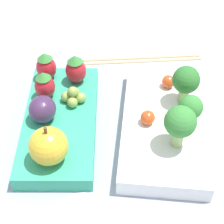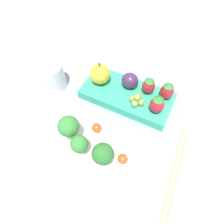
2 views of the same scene
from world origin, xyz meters
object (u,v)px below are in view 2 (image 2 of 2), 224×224
Objects in this scene: strawberry_1 at (149,85)px; bento_box_fruit at (127,96)px; strawberry_0 at (157,104)px; broccoli_floret_0 at (80,145)px; apple at (100,74)px; strawberry_2 at (167,91)px; broccoli_floret_2 at (103,154)px; bento_box_savoury at (94,144)px; cherry_tomato_1 at (123,159)px; grape_cluster at (137,100)px; broccoli_floret_1 at (69,127)px; cherry_tomato_0 at (96,127)px; chopsticks_pair at (176,173)px; plum at (129,80)px; drinking_cup at (51,76)px.

bento_box_fruit is at bearing 34.03° from strawberry_1.
strawberry_0 is (-0.08, 0.01, 0.04)m from bento_box_fruit.
apple is (0.07, -0.18, -0.01)m from broccoli_floret_0.
strawberry_0 is 0.05m from strawberry_2.
strawberry_0 is (-0.04, -0.16, -0.02)m from broccoli_floret_2.
bento_box_savoury is 0.20m from strawberry_2.
broccoli_floret_0 reaches higher than strawberry_2.
grape_cluster is (0.04, -0.14, -0.00)m from cherry_tomato_1.
broccoli_floret_1 reaches higher than cherry_tomato_0.
bento_box_savoury is 0.07m from broccoli_floret_1.
strawberry_2 is at bearing -119.73° from cherry_tomato_0.
strawberry_2 is at bearing -95.46° from strawberry_0.
bento_box_fruit is at bearing -34.34° from chopsticks_pair.
cherry_tomato_1 is 0.15m from grape_cluster.
strawberry_0 is 0.10m from plum.
cherry_tomato_0 is at bearing 159.32° from drinking_cup.
cherry_tomato_0 is 0.14m from strawberry_0.
strawberry_2 reaches higher than bento_box_savoury.
strawberry_0 is 0.15m from chopsticks_pair.
broccoli_floret_1 is 0.21m from strawberry_1.
cherry_tomato_1 is (-0.08, 0.03, -0.00)m from cherry_tomato_0.
grape_cluster is at bearing -86.40° from broccoli_floret_2.
strawberry_0 is 0.71× the size of drinking_cup.
drinking_cup is (0.11, 0.06, -0.01)m from apple.
strawberry_1 reaches higher than drinking_cup.
broccoli_floret_1 is (0.04, 0.16, 0.06)m from bento_box_fruit.
apple reaches higher than chopsticks_pair.
chopsticks_pair is (-0.17, -0.03, -0.01)m from bento_box_savoury.
broccoli_floret_2 is 2.96× the size of cherry_tomato_0.
bento_box_savoury is 1.09× the size of chopsticks_pair.
cherry_tomato_0 is (0.01, 0.13, 0.03)m from bento_box_fruit.
broccoli_floret_2 reaches higher than broccoli_floret_0.
cherry_tomato_1 is 0.54× the size of grape_cluster.
cherry_tomato_1 is 0.19m from strawberry_2.
bento_box_savoury is 0.17m from apple.
strawberry_1 is 1.24× the size of grape_cluster.
bento_box_savoury is 0.16m from strawberry_0.
broccoli_floret_0 is 0.08m from cherry_tomato_1.
bento_box_fruit is 3.56× the size of broccoli_floret_1.
plum is 0.20× the size of chopsticks_pair.
broccoli_floret_0 reaches higher than strawberry_1.
broccoli_floret_2 reaches higher than grape_cluster.
strawberry_1 is at bearing -107.35° from cherry_tomato_0.
bento_box_fruit is at bearing -76.42° from broccoli_floret_2.
strawberry_2 is 0.09m from plum.
strawberry_1 is at bearing -80.04° from cherry_tomato_1.
strawberry_1 is at bearing -101.80° from bento_box_savoury.
broccoli_floret_1 is 3.17× the size of cherry_tomato_1.
grape_cluster is (-0.11, 0.01, -0.01)m from apple.
drinking_cup is at bearing 24.57° from plum.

